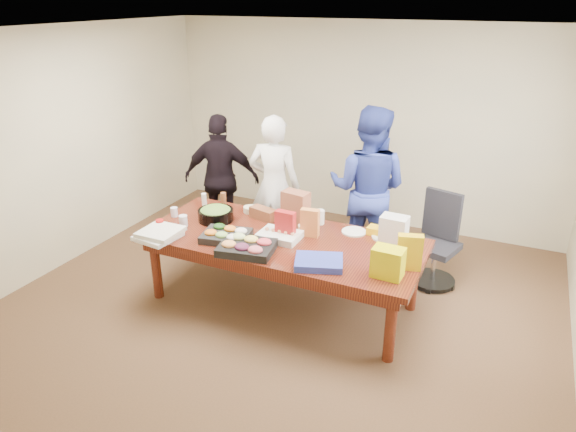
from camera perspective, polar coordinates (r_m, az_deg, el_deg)
The scene contains 36 objects.
floor at distance 5.55m, azimuth -0.63°, elevation -9.53°, with size 5.50×5.00×0.02m, color #47301E.
ceiling at distance 4.67m, azimuth -0.79°, elevation 19.78°, with size 5.50×5.00×0.02m, color white.
wall_back at distance 7.19m, azimuth 8.04°, elevation 9.82°, with size 5.50×0.04×2.70m, color beige.
wall_front at distance 3.11m, azimuth -21.32°, elevation -10.45°, with size 5.50×0.04×2.70m, color beige.
wall_left at distance 6.56m, azimuth -23.09°, elevation 6.89°, with size 0.04×5.00×2.70m, color beige.
conference_table at distance 5.35m, azimuth -0.65°, elevation -6.06°, with size 2.80×1.20×0.75m, color #4C1C0F.
office_chair at distance 5.86m, azimuth 15.98°, elevation -2.92°, with size 0.50×0.50×0.99m, color black.
person_center at distance 6.23m, azimuth -1.52°, elevation 3.29°, with size 0.63×0.41×1.73m, color white.
person_right at distance 5.95m, azimuth 8.73°, elevation 2.92°, with size 0.92×0.72×1.90m, color #2A3994.
person_left at distance 6.68m, azimuth -7.29°, elevation 4.11°, with size 0.96×0.40×1.65m, color black.
veggie_tray at distance 5.17m, azimuth -6.81°, elevation -2.19°, with size 0.46×0.36×0.07m, color black.
fruit_tray at distance 4.91m, azimuth -4.55°, elevation -3.51°, with size 0.51×0.40×0.08m, color black.
sheet_cake at distance 5.14m, azimuth -0.93°, elevation -2.18°, with size 0.40×0.30×0.07m, color white.
salad_bowl at distance 5.61m, azimuth -7.94°, elevation 0.12°, with size 0.38×0.38×0.12m, color black.
chip_bag_blue at distance 4.66m, azimuth 3.41°, elevation -5.09°, with size 0.42×0.32×0.06m, color #2D3BAD.
chip_bag_red at distance 5.10m, azimuth -0.30°, elevation -1.01°, with size 0.20×0.08×0.29m, color #A71B1C.
chip_bag_yellow at distance 4.66m, azimuth 13.21°, elevation -3.89°, with size 0.22×0.09×0.33m, color gold.
chip_bag_orange at distance 5.17m, azimuth 2.42°, elevation -0.74°, with size 0.18×0.08×0.29m, color orange.
mayo_jar at distance 5.47m, azimuth 3.51°, elevation -0.11°, with size 0.10×0.10×0.15m, color white.
mustard_bottle at distance 5.43m, azimuth 1.83°, elevation -0.30°, with size 0.05×0.05×0.15m, color #D6E603.
dressing_bottle at distance 5.88m, azimuth -7.09°, elevation 1.66°, with size 0.06×0.06×0.20m, color brown.
ranch_bottle at distance 5.96m, azimuth -9.19°, elevation 1.70°, with size 0.06×0.06×0.17m, color white.
banana_bunch at distance 5.31m, azimuth 9.97°, elevation -1.67°, with size 0.23×0.14×0.08m, color #FBB70E.
bread_loaf at distance 5.60m, azimuth -2.73°, elevation 0.28°, with size 0.30×0.13×0.12m, color brown.
kraft_bag at distance 5.42m, azimuth 0.84°, elevation 0.87°, with size 0.28×0.16×0.36m, color brown.
red_cup at distance 5.50m, azimuth -13.88°, elevation -0.93°, with size 0.08×0.08×0.11m, color #B01310.
clear_cup_a at distance 5.51m, azimuth -11.43°, elevation -0.54°, with size 0.09×0.09×0.12m, color white.
clear_cup_b at distance 5.78m, azimuth -12.39°, elevation 0.43°, with size 0.08×0.08×0.10m, color white.
pizza_box_lower at distance 5.32m, azimuth -14.10°, elevation -2.15°, with size 0.37×0.37×0.04m, color white.
pizza_box_upper at distance 5.31m, azimuth -13.83°, elevation -1.71°, with size 0.37×0.37×0.04m, color silver.
plate_a at distance 5.27m, azimuth 10.68°, elevation -2.29°, with size 0.28×0.28×0.02m, color silver.
plate_b at distance 5.33m, azimuth 7.27°, elevation -1.72°, with size 0.25×0.25×0.02m, color white.
dip_bowl_a at distance 5.33m, azimuth 1.89°, elevation -1.32°, with size 0.15×0.15×0.06m, color beige.
dip_bowl_b at distance 5.79m, azimuth -4.15°, elevation 0.73°, with size 0.16×0.16×0.06m, color beige.
grocery_bag_white at distance 5.13m, azimuth 11.54°, elevation -1.46°, with size 0.26×0.18×0.27m, color silver.
grocery_bag_yellow at distance 4.52m, azimuth 10.92°, elevation -5.03°, with size 0.26×0.18×0.26m, color #D1CB04.
Camera 1 is at (2.02, -4.21, 2.99)m, focal length 32.38 mm.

